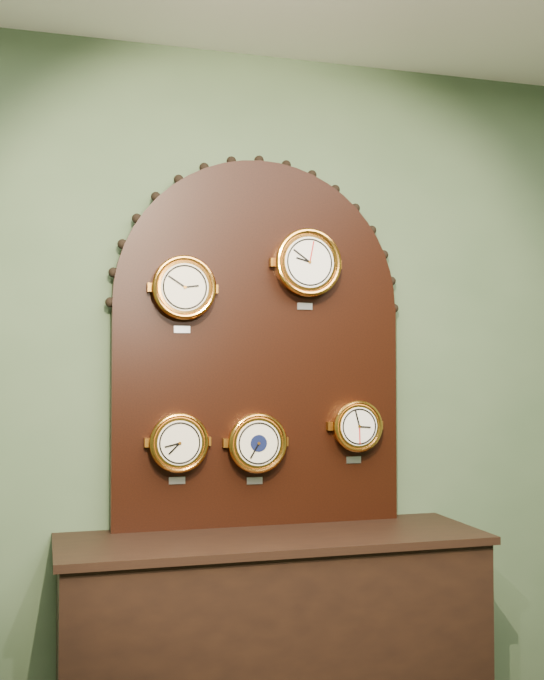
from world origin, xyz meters
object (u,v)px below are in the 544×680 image
object	(u,v)px
shop_counter	(273,648)
arabic_clock	(307,263)
roman_clock	(184,288)
barometer	(257,443)
hygrometer	(178,442)
tide_clock	(356,426)
display_board	(259,331)

from	to	relation	value
shop_counter	arabic_clock	world-z (taller)	arabic_clock
roman_clock	barometer	size ratio (longest dim) A/B	1.04
hygrometer	barometer	xyz separation A→B (m)	(0.32, -0.00, -0.01)
hygrometer	barometer	world-z (taller)	hygrometer
tide_clock	barometer	bearing A→B (deg)	-179.89
display_board	arabic_clock	world-z (taller)	display_board
display_board	hygrometer	distance (m)	0.57
display_board	hygrometer	xyz separation A→B (m)	(-0.34, -0.07, -0.45)
shop_counter	display_board	size ratio (longest dim) A/B	1.05
roman_clock	arabic_clock	distance (m)	0.53
display_board	arabic_clock	xyz separation A→B (m)	(0.19, -0.07, 0.28)
shop_counter	display_board	xyz separation A→B (m)	(0.00, 0.22, 1.23)
shop_counter	tide_clock	bearing A→B (deg)	20.87
arabic_clock	barometer	xyz separation A→B (m)	(-0.22, 0.00, -0.73)
display_board	tide_clock	distance (m)	0.57
roman_clock	tide_clock	world-z (taller)	roman_clock
display_board	arabic_clock	distance (m)	0.34
shop_counter	barometer	size ratio (longest dim) A/B	5.48
shop_counter	roman_clock	distance (m)	1.43
arabic_clock	barometer	size ratio (longest dim) A/B	1.14
arabic_clock	hygrometer	distance (m)	0.90
display_board	hygrometer	size ratio (longest dim) A/B	5.38
roman_clock	tide_clock	xyz separation A→B (m)	(0.73, 0.00, -0.56)
shop_counter	barometer	xyz separation A→B (m)	(-0.03, 0.15, 0.77)
shop_counter	arabic_clock	distance (m)	1.52
shop_counter	hygrometer	xyz separation A→B (m)	(-0.34, 0.15, 0.78)
display_board	barometer	distance (m)	0.46
display_board	arabic_clock	size ratio (longest dim) A/B	4.61
shop_counter	barometer	distance (m)	0.79
barometer	tide_clock	xyz separation A→B (m)	(0.43, 0.00, 0.06)
barometer	roman_clock	bearing A→B (deg)	-179.96
roman_clock	barometer	bearing A→B (deg)	0.04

